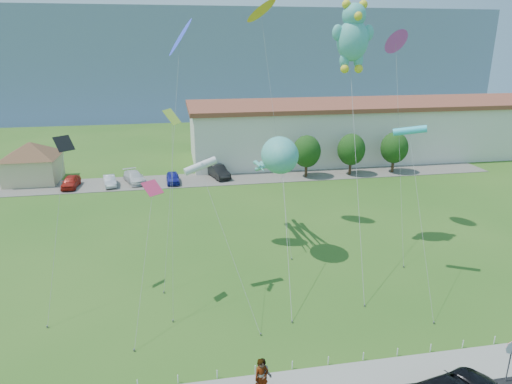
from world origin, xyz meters
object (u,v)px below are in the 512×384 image
parked_car_blue (173,178)px  teddy_bear_kite (353,35)px  pavilion (32,158)px  parked_car_silver (110,181)px  stop_sign (512,351)px  pedestrian_right (263,376)px  parked_car_red (71,182)px  parked_car_black (218,171)px  octopus_kite (277,160)px  parked_car_white (134,177)px  pedestrian_left (261,378)px  warehouse (389,128)px

parked_car_blue → teddy_bear_kite: teddy_bear_kite is taller
pavilion → parked_car_silver: pavilion is taller
stop_sign → parked_car_blue: bearing=113.2°
pedestrian_right → stop_sign: bearing=17.1°
pavilion → stop_sign: bearing=-51.6°
parked_car_red → parked_car_blue: size_ratio=1.07×
parked_car_black → octopus_kite: octopus_kite is taller
parked_car_white → parked_car_blue: size_ratio=1.23×
parked_car_red → parked_car_white: (7.36, 0.78, -0.02)m
pedestrian_left → stop_sign: bearing=-20.1°
parked_car_blue → parked_car_black: (5.78, 1.41, 0.13)m
parked_car_silver → parked_car_white: 2.99m
warehouse → pavilion: bearing=-173.2°
pavilion → parked_car_black: pavilion is taller
octopus_kite → pavilion: bearing=135.5°
stop_sign → parked_car_black: 41.25m
parked_car_red → teddy_bear_kite: size_ratio=0.21×
parked_car_blue → stop_sign: bearing=-69.0°
octopus_kite → pedestrian_left: bearing=-104.9°
pedestrian_right → parked_car_black: bearing=111.1°
stop_sign → pedestrian_right: 12.50m
parked_car_red → pedestrian_right: bearing=-63.2°
pedestrian_left → parked_car_blue: pedestrian_left is taller
parked_car_silver → parked_car_blue: bearing=-12.6°
parked_car_white → octopus_kite: 26.52m
pedestrian_left → pedestrian_right: pedestrian_left is taller
parked_car_blue → pavilion: bearing=165.2°
warehouse → parked_car_silver: bearing=-166.6°
parked_car_blue → octopus_kite: 23.68m
parked_car_white → parked_car_blue: 4.78m
stop_sign → pedestrian_right: stop_sign is taller
stop_sign → pedestrian_left: 12.58m
warehouse → parked_car_silver: size_ratio=16.25×
teddy_bear_kite → parked_car_black: bearing=111.4°
pedestrian_right → teddy_bear_kite: teddy_bear_kite is taller
stop_sign → octopus_kite: bearing=115.3°
pavilion → teddy_bear_kite: bearing=-37.5°
pavilion → parked_car_blue: (17.02, -3.79, -2.31)m
parked_car_white → octopus_kite: size_ratio=0.31×
parked_car_red → pedestrian_left: bearing=-63.4°
parked_car_silver → teddy_bear_kite: (21.81, -20.40, 16.42)m
parked_car_red → octopus_kite: size_ratio=0.27×
pedestrian_left → pedestrian_right: (0.10, 0.14, -0.05)m
pavilion → parked_car_white: size_ratio=1.94×
stop_sign → octopus_kite: octopus_kite is taller
warehouse → parked_car_black: warehouse is taller
teddy_bear_kite → parked_car_white: bearing=131.7°
parked_car_silver → octopus_kite: bearing=-64.8°
stop_sign → parked_car_black: stop_sign is taller
pedestrian_left → parked_car_white: pedestrian_left is taller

